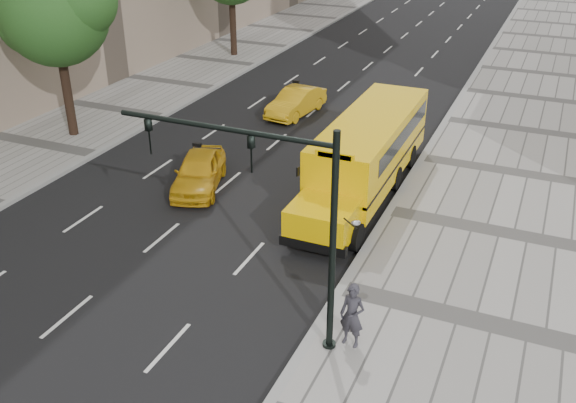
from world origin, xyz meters
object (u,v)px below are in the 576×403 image
at_px(traffic_signal, 281,208).
at_px(taxi_near, 199,171).
at_px(school_bus, 368,148).
at_px(taxi_far, 296,102).
at_px(pedestrian, 352,315).
at_px(tree_b, 56,11).

bearing_deg(traffic_signal, taxi_near, 133.37).
distance_m(school_bus, taxi_near, 6.98).
bearing_deg(taxi_far, pedestrian, -55.34).
height_order(taxi_near, taxi_far, taxi_near).
xyz_separation_m(tree_b, school_bus, (14.91, 0.20, -4.32)).
relative_size(taxi_near, traffic_signal, 0.68).
distance_m(taxi_far, pedestrian, 19.20).
relative_size(tree_b, taxi_near, 1.96).
bearing_deg(school_bus, taxi_far, 130.74).
relative_size(pedestrian, traffic_signal, 0.30).
distance_m(school_bus, pedestrian, 10.24).
xyz_separation_m(tree_b, traffic_signal, (15.60, -9.99, -1.99)).
relative_size(school_bus, taxi_far, 2.69).
bearing_deg(school_bus, tree_b, -179.21).
bearing_deg(taxi_far, tree_b, -132.34).
bearing_deg(taxi_near, pedestrian, -57.36).
height_order(pedestrian, traffic_signal, traffic_signal).
bearing_deg(tree_b, traffic_signal, -32.63).
bearing_deg(school_bus, pedestrian, -75.18).
relative_size(tree_b, taxi_far, 1.98).
bearing_deg(traffic_signal, taxi_far, 111.60).
bearing_deg(tree_b, taxi_far, 40.28).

